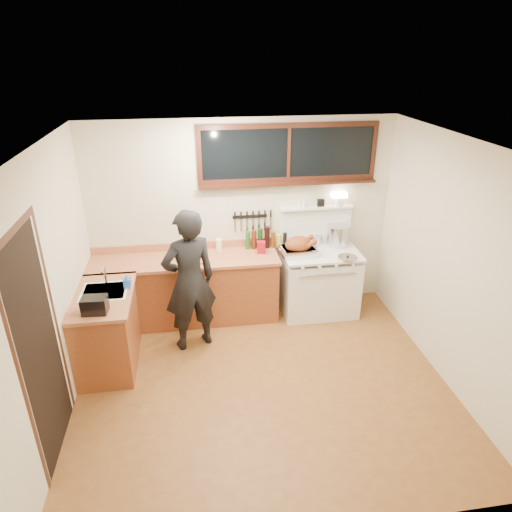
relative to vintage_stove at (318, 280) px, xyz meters
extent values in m
cube|color=brown|center=(-1.00, -1.41, -0.48)|extent=(4.00, 3.50, 0.02)
cube|color=beige|center=(-1.00, 0.36, 0.83)|extent=(4.00, 0.05, 2.60)
cube|color=beige|center=(-1.00, -3.19, 0.83)|extent=(4.00, 0.05, 2.60)
cube|color=beige|center=(-3.03, -1.41, 0.83)|extent=(0.05, 3.50, 2.60)
cube|color=beige|center=(1.02, -1.41, 0.83)|extent=(0.05, 3.50, 2.60)
cube|color=white|center=(-1.00, -1.41, 2.16)|extent=(4.00, 3.50, 0.05)
cube|color=brown|center=(-1.80, 0.04, -0.04)|extent=(2.40, 0.60, 0.86)
cube|color=#AF6845|center=(-1.80, 0.03, 0.41)|extent=(2.44, 0.64, 0.04)
cube|color=#AF6845|center=(-1.80, 0.32, 0.48)|extent=(2.40, 0.03, 0.10)
sphere|color=#B78C38|center=(-2.80, -0.24, 0.23)|extent=(0.03, 0.03, 0.03)
sphere|color=#B78C38|center=(-2.30, -0.24, 0.23)|extent=(0.03, 0.03, 0.03)
sphere|color=#B78C38|center=(-1.80, -0.24, 0.23)|extent=(0.03, 0.03, 0.03)
sphere|color=#B78C38|center=(-1.30, -0.24, 0.23)|extent=(0.03, 0.03, 0.03)
sphere|color=#B78C38|center=(-0.85, -0.24, 0.23)|extent=(0.03, 0.03, 0.03)
cube|color=brown|center=(-2.70, -0.79, -0.04)|extent=(0.60, 1.05, 0.86)
cube|color=#AF6845|center=(-2.69, -0.79, 0.41)|extent=(0.64, 1.09, 0.04)
cube|color=white|center=(-2.68, -0.71, 0.37)|extent=(0.45, 0.40, 0.14)
cube|color=white|center=(-2.68, -0.71, 0.44)|extent=(0.50, 0.45, 0.01)
cylinder|color=silver|center=(-2.68, -0.53, 0.55)|extent=(0.02, 0.02, 0.24)
cylinder|color=silver|center=(-2.68, -0.61, 0.66)|extent=(0.02, 0.18, 0.02)
cube|color=white|center=(0.00, -0.01, -0.06)|extent=(1.00, 0.70, 0.82)
cube|color=white|center=(0.00, -0.01, 0.42)|extent=(1.02, 0.72, 0.03)
cube|color=white|center=(0.00, -0.35, 0.05)|extent=(0.88, 0.02, 0.46)
cylinder|color=silver|center=(0.00, -0.38, 0.27)|extent=(0.75, 0.02, 0.02)
cylinder|color=white|center=(-0.33, -0.37, 0.38)|extent=(0.04, 0.03, 0.04)
cylinder|color=white|center=(-0.11, -0.37, 0.38)|extent=(0.04, 0.03, 0.04)
cylinder|color=white|center=(0.11, -0.37, 0.38)|extent=(0.04, 0.03, 0.04)
cylinder|color=white|center=(0.33, -0.37, 0.38)|extent=(0.04, 0.03, 0.04)
cube|color=white|center=(0.00, 0.31, 0.68)|extent=(1.00, 0.05, 0.50)
cube|color=white|center=(0.00, 0.28, 0.95)|extent=(1.00, 0.12, 0.03)
cylinder|color=white|center=(0.30, 0.28, 1.02)|extent=(0.11, 0.11, 0.11)
cube|color=#FFE5B2|center=(0.30, 0.28, 1.11)|extent=(0.20, 0.10, 0.07)
cube|color=black|center=(0.05, 0.28, 1.01)|extent=(0.09, 0.05, 0.10)
cylinder|color=white|center=(-0.18, 0.28, 1.01)|extent=(0.04, 0.04, 0.09)
cylinder|color=white|center=(-0.24, 0.28, 1.01)|extent=(0.04, 0.04, 0.09)
cube|color=black|center=(-0.40, 0.32, 1.68)|extent=(2.20, 0.01, 0.62)
cube|color=black|center=(-0.40, 0.32, 2.02)|extent=(2.32, 0.04, 0.06)
cube|color=black|center=(-0.40, 0.32, 1.34)|extent=(2.32, 0.04, 0.06)
cube|color=black|center=(-1.53, 0.32, 1.68)|extent=(0.06, 0.04, 0.62)
cube|color=black|center=(0.73, 0.32, 1.68)|extent=(0.06, 0.04, 0.62)
cube|color=black|center=(-0.40, 0.32, 1.68)|extent=(0.04, 0.04, 0.62)
cube|color=black|center=(-0.40, 0.27, 1.30)|extent=(2.32, 0.13, 0.03)
cube|color=black|center=(-2.99, -1.96, 0.58)|extent=(0.01, 0.86, 2.10)
cube|color=black|center=(-2.99, -2.45, 0.58)|extent=(0.01, 0.07, 2.10)
cube|color=black|center=(-2.99, -1.48, 0.58)|extent=(0.01, 0.07, 2.10)
cube|color=black|center=(-2.99, -1.96, 1.67)|extent=(0.01, 1.04, 0.07)
cube|color=black|center=(-0.90, 0.33, 0.85)|extent=(0.46, 0.02, 0.04)
cube|color=silver|center=(-1.10, 0.31, 0.74)|extent=(0.02, 0.00, 0.18)
cube|color=black|center=(-1.10, 0.31, 0.88)|extent=(0.02, 0.02, 0.10)
cube|color=silver|center=(-1.02, 0.31, 0.74)|extent=(0.02, 0.00, 0.18)
cube|color=black|center=(-1.02, 0.31, 0.88)|extent=(0.02, 0.02, 0.10)
cube|color=silver|center=(-0.94, 0.31, 0.74)|extent=(0.02, 0.00, 0.18)
cube|color=black|center=(-0.94, 0.31, 0.88)|extent=(0.02, 0.02, 0.10)
cube|color=silver|center=(-0.86, 0.31, 0.74)|extent=(0.03, 0.00, 0.18)
cube|color=black|center=(-0.86, 0.31, 0.88)|extent=(0.02, 0.02, 0.10)
cube|color=silver|center=(-0.78, 0.31, 0.74)|extent=(0.03, 0.00, 0.18)
cube|color=black|center=(-0.78, 0.31, 0.88)|extent=(0.02, 0.02, 0.10)
cube|color=silver|center=(-0.70, 0.31, 0.74)|extent=(0.03, 0.00, 0.18)
cube|color=black|center=(-0.70, 0.31, 0.88)|extent=(0.02, 0.02, 0.10)
cube|color=silver|center=(-0.62, 0.31, 0.74)|extent=(0.03, 0.00, 0.18)
cube|color=black|center=(-0.62, 0.31, 0.88)|extent=(0.02, 0.02, 0.10)
imported|color=black|center=(-1.74, -0.57, 0.41)|extent=(0.75, 0.61, 1.77)
imported|color=blue|center=(-2.43, -0.66, 0.52)|extent=(0.08, 0.08, 0.17)
cube|color=black|center=(-2.70, -1.15, 0.52)|extent=(0.26, 0.19, 0.17)
cube|color=#AF6845|center=(-1.75, -0.02, 0.44)|extent=(0.43, 0.33, 0.02)
ellipsoid|color=brown|center=(-1.75, -0.02, 0.51)|extent=(0.24, 0.17, 0.13)
sphere|color=brown|center=(-1.64, 0.03, 0.53)|extent=(0.05, 0.05, 0.05)
sphere|color=brown|center=(-1.64, -0.07, 0.53)|extent=(0.05, 0.05, 0.05)
cube|color=silver|center=(-0.32, -0.06, 0.48)|extent=(0.48, 0.37, 0.10)
cube|color=#3F3F42|center=(-0.32, -0.06, 0.52)|extent=(0.42, 0.32, 0.03)
torus|color=silver|center=(-0.55, -0.06, 0.53)|extent=(0.02, 0.10, 0.10)
torus|color=silver|center=(-0.08, -0.06, 0.53)|extent=(0.02, 0.10, 0.10)
ellipsoid|color=brown|center=(-0.32, -0.06, 0.57)|extent=(0.37, 0.29, 0.22)
cylinder|color=brown|center=(-0.20, -0.14, 0.59)|extent=(0.13, 0.06, 0.10)
sphere|color=brown|center=(-0.13, -0.14, 0.63)|extent=(0.07, 0.07, 0.07)
cylinder|color=brown|center=(-0.20, 0.03, 0.59)|extent=(0.13, 0.06, 0.10)
sphere|color=brown|center=(-0.13, 0.03, 0.63)|extent=(0.07, 0.07, 0.07)
cylinder|color=silver|center=(0.29, 0.17, 0.57)|extent=(0.32, 0.32, 0.28)
cylinder|color=silver|center=(0.00, 0.25, 0.50)|extent=(0.22, 0.22, 0.13)
cylinder|color=black|center=(0.03, 0.37, 0.55)|extent=(0.06, 0.17, 0.02)
cylinder|color=silver|center=(0.28, -0.28, 0.44)|extent=(0.29, 0.29, 0.02)
sphere|color=black|center=(0.28, -0.28, 0.46)|extent=(0.03, 0.03, 0.03)
cube|color=maroon|center=(-0.79, 0.06, 0.51)|extent=(0.12, 0.10, 0.16)
cylinder|color=white|center=(-1.33, 0.24, 0.51)|extent=(0.09, 0.09, 0.16)
cylinder|color=black|center=(-0.94, 0.22, 0.56)|extent=(0.06, 0.06, 0.25)
cylinder|color=black|center=(-0.86, 0.22, 0.56)|extent=(0.07, 0.07, 0.26)
cylinder|color=black|center=(-0.78, 0.22, 0.57)|extent=(0.06, 0.06, 0.28)
cylinder|color=black|center=(-0.68, 0.22, 0.58)|extent=(0.07, 0.07, 0.30)
cylinder|color=black|center=(-0.60, 0.22, 0.54)|extent=(0.06, 0.06, 0.22)
cylinder|color=black|center=(-0.52, 0.22, 0.52)|extent=(0.06, 0.06, 0.18)
cylinder|color=black|center=(-0.44, 0.22, 0.53)|extent=(0.05, 0.05, 0.20)
camera|label=1|loc=(-1.67, -5.34, 2.92)|focal=32.00mm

